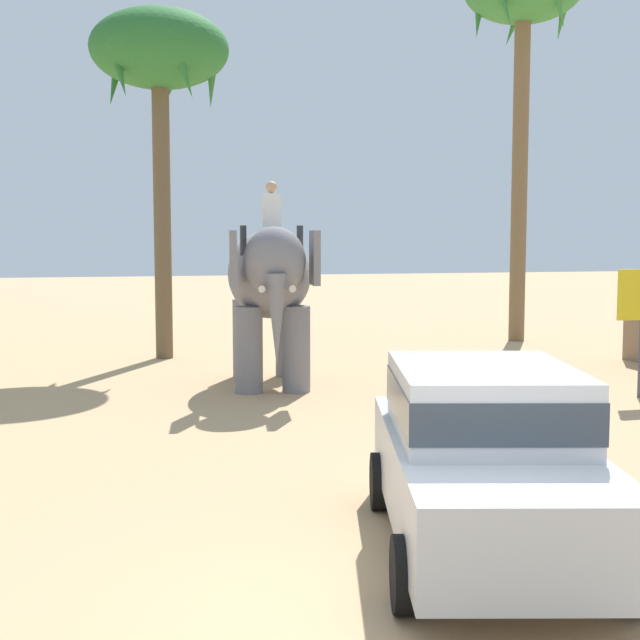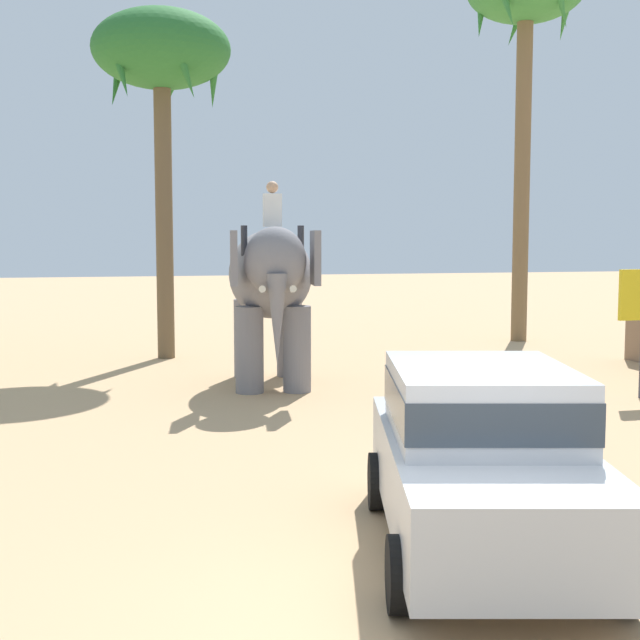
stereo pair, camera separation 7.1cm
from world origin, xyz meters
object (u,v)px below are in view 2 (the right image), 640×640
Objects in this scene: car_sedan_foreground at (481,451)px; palm_tree_near_hut at (162,59)px; palm_tree_behind_elephant at (526,4)px; elephant_with_mahout at (271,283)px.

car_sedan_foreground is 15.09m from palm_tree_near_hut.
palm_tree_behind_elephant is 10.06m from palm_tree_near_hut.
elephant_with_mahout is 6.91m from palm_tree_near_hut.
car_sedan_foreground is at bearing -82.40° from palm_tree_near_hut.
palm_tree_behind_elephant is (8.08, 5.62, 7.11)m from elephant_with_mahout.
palm_tree_near_hut is (-9.76, -1.13, -2.15)m from palm_tree_behind_elephant.
car_sedan_foreground is 1.10× the size of elephant_with_mahout.
palm_tree_near_hut is (-1.83, 13.71, 6.03)m from car_sedan_foreground.
elephant_with_mahout is (-0.15, 9.22, 1.06)m from car_sedan_foreground.
car_sedan_foreground is 18.71m from palm_tree_behind_elephant.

